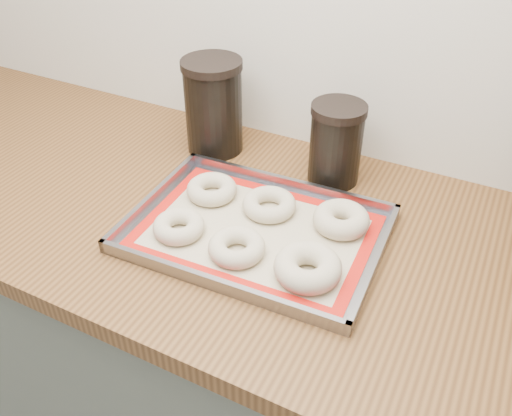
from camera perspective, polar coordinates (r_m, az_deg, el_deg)
The scene contains 12 objects.
cabinet at distance 1.34m, azimuth 10.25°, elevation -20.53°, with size 3.00×0.65×0.86m, color #5E6559.
countertop at distance 0.99m, azimuth 13.04°, elevation -6.29°, with size 3.06×0.68×0.04m, color brown.
baking_tray at distance 1.01m, azimuth 0.00°, elevation -2.42°, with size 0.47×0.35×0.03m.
baking_mat at distance 1.01m, azimuth 0.00°, elevation -2.51°, with size 0.43×0.31×0.00m.
bagel_front_left at distance 1.00m, azimuth -8.13°, elevation -1.93°, with size 0.10×0.10×0.03m, color beige.
bagel_front_mid at distance 0.95m, azimuth -2.04°, elevation -4.14°, with size 0.10×0.10×0.03m, color beige.
bagel_front_right at distance 0.91m, azimuth 5.47°, elevation -6.23°, with size 0.11×0.11×0.04m, color beige.
bagel_back_left at distance 1.09m, azimuth -4.68°, elevation 1.98°, with size 0.10×0.10×0.03m, color beige.
bagel_back_mid at distance 1.05m, azimuth 1.40°, elevation 0.38°, with size 0.10×0.10×0.03m, color beige.
bagel_back_right at distance 1.02m, azimuth 8.95°, elevation -1.19°, with size 0.11×0.11×0.04m, color beige.
canister_left at distance 1.22m, azimuth -4.49°, elevation 10.64°, with size 0.13×0.13×0.21m.
canister_mid at distance 1.12m, azimuth 8.41°, elevation 6.74°, with size 0.11×0.11×0.17m.
Camera 1 is at (0.12, 0.95, 1.54)m, focal length 38.00 mm.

